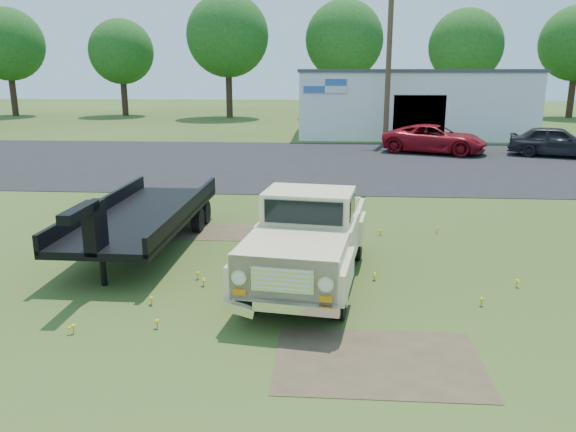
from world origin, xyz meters
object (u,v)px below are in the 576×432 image
at_px(red_pickup, 435,139).
at_px(dark_sedan, 556,142).
at_px(vintage_pickup_truck, 309,237).
at_px(flatbed_trailer, 143,211).

relative_size(red_pickup, dark_sedan, 1.19).
bearing_deg(dark_sedan, vintage_pickup_truck, 166.53).
xyz_separation_m(red_pickup, dark_sedan, (5.65, -0.80, 0.02)).
distance_m(vintage_pickup_truck, red_pickup, 19.16).
xyz_separation_m(flatbed_trailer, dark_sedan, (15.35, 15.50, -0.16)).
distance_m(flatbed_trailer, red_pickup, 18.96).
bearing_deg(flatbed_trailer, vintage_pickup_truck, -25.97).
height_order(vintage_pickup_truck, red_pickup, vintage_pickup_truck).
bearing_deg(flatbed_trailer, dark_sedan, 45.96).
bearing_deg(dark_sedan, flatbed_trailer, 154.85).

